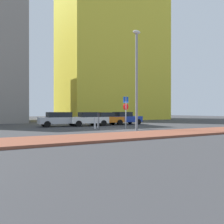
{
  "coord_description": "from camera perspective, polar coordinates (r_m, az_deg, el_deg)",
  "views": [
    {
      "loc": [
        -10.17,
        -17.85,
        1.59
      ],
      "look_at": [
        0.16,
        1.27,
        1.54
      ],
      "focal_mm": 36.88,
      "sensor_mm": 36.0,
      "label": 1
    }
  ],
  "objects": [
    {
      "name": "traffic_bollard_near",
      "position": [
        22.0,
        -3.53,
        -2.71
      ],
      "size": [
        0.12,
        0.12,
        0.99
      ],
      "primitive_type": "cylinder",
      "color": "#B7B7BC",
      "rests_on": "ground"
    },
    {
      "name": "parked_car_blue",
      "position": [
        28.18,
        3.08,
        -1.5
      ],
      "size": [
        4.07,
        2.15,
        1.53
      ],
      "color": "#1E389E",
      "rests_on": "ground"
    },
    {
      "name": "sidewalk_brick",
      "position": [
        15.98,
        11.38,
        -5.33
      ],
      "size": [
        40.0,
        3.69,
        0.14
      ],
      "primitive_type": "cube",
      "color": "brown",
      "rests_on": "ground"
    },
    {
      "name": "building_colorful_midrise",
      "position": [
        49.17,
        -0.47,
        13.77
      ],
      "size": [
        19.77,
        14.79,
        26.35
      ],
      "primitive_type": "cube",
      "color": "gold",
      "rests_on": "ground"
    },
    {
      "name": "ground_plane",
      "position": [
        20.61,
        1.29,
        -4.29
      ],
      "size": [
        120.0,
        120.0,
        0.0
      ],
      "primitive_type": "plane",
      "color": "#38383A"
    },
    {
      "name": "parked_car_white",
      "position": [
        25.39,
        -5.85,
        -1.71
      ],
      "size": [
        4.23,
        2.07,
        1.51
      ],
      "color": "white",
      "rests_on": "ground"
    },
    {
      "name": "parking_meter",
      "position": [
        19.86,
        -3.29,
        -1.78
      ],
      "size": [
        0.18,
        0.14,
        1.43
      ],
      "color": "#4C4C51",
      "rests_on": "ground"
    },
    {
      "name": "parked_car_silver",
      "position": [
        24.89,
        -12.82,
        -1.68
      ],
      "size": [
        4.46,
        1.98,
        1.52
      ],
      "color": "#B7BABF",
      "rests_on": "ground"
    },
    {
      "name": "parked_car_orange",
      "position": [
        26.83,
        -1.58,
        -1.64
      ],
      "size": [
        4.09,
        2.09,
        1.49
      ],
      "color": "orange",
      "rests_on": "ground"
    },
    {
      "name": "parking_sign_post",
      "position": [
        20.91,
        3.45,
        0.88
      ],
      "size": [
        0.6,
        0.1,
        2.95
      ],
      "color": "gray",
      "rests_on": "ground"
    },
    {
      "name": "street_lamp",
      "position": [
        19.55,
        6.12,
        9.66
      ],
      "size": [
        0.7,
        0.36,
        8.37
      ],
      "color": "gray",
      "rests_on": "ground"
    },
    {
      "name": "traffic_bollard_mid",
      "position": [
        21.21,
        -4.28,
        -2.74
      ],
      "size": [
        0.18,
        0.18,
        1.05
      ],
      "primitive_type": "cylinder",
      "color": "#B7B7BC",
      "rests_on": "ground"
    }
  ]
}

